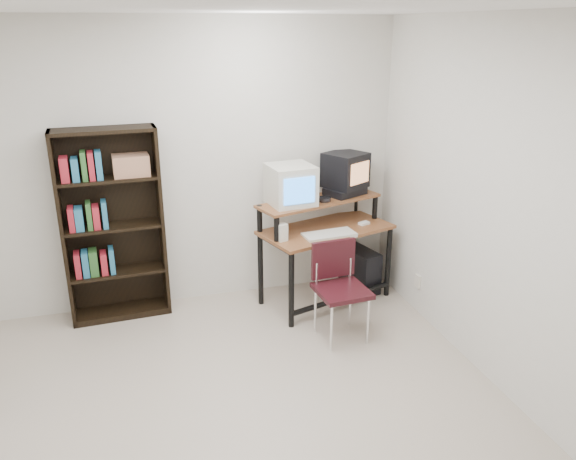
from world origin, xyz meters
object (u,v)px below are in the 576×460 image
object	(u,v)px
crt_monitor	(291,185)
school_chair	(339,280)
computer_desk	(325,232)
pc_tower	(360,269)
bookshelf	(112,223)
crt_tv	(345,170)

from	to	relation	value
crt_monitor	school_chair	xyz separation A→B (m)	(0.21, -0.71, -0.65)
computer_desk	school_chair	distance (m)	0.70
pc_tower	bookshelf	size ratio (longest dim) A/B	0.26
computer_desk	bookshelf	bearing A→B (deg)	155.64
computer_desk	pc_tower	distance (m)	0.65
crt_tv	bookshelf	xyz separation A→B (m)	(-2.16, 0.02, -0.33)
computer_desk	pc_tower	size ratio (longest dim) A/B	2.96
crt_monitor	school_chair	world-z (taller)	crt_monitor
pc_tower	school_chair	world-z (taller)	school_chair
crt_monitor	school_chair	size ratio (longest dim) A/B	0.53
crt_monitor	pc_tower	world-z (taller)	crt_monitor
bookshelf	computer_desk	bearing A→B (deg)	-10.44
crt_monitor	crt_tv	world-z (taller)	crt_tv
school_chair	bookshelf	xyz separation A→B (m)	(-1.78, 0.90, 0.38)
crt_monitor	bookshelf	xyz separation A→B (m)	(-1.57, 0.19, -0.27)
crt_monitor	computer_desk	bearing A→B (deg)	-15.41
school_chair	bookshelf	size ratio (longest dim) A/B	0.48
school_chair	bookshelf	world-z (taller)	bookshelf
pc_tower	school_chair	size ratio (longest dim) A/B	0.55
crt_tv	school_chair	size ratio (longest dim) A/B	0.57
computer_desk	crt_tv	bearing A→B (deg)	21.31
crt_monitor	bookshelf	size ratio (longest dim) A/B	0.25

